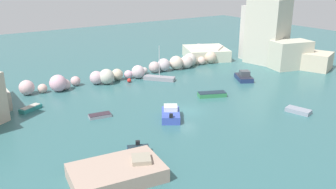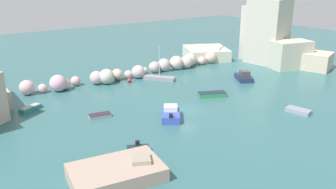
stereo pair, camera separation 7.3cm
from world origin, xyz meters
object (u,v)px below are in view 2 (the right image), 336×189
moored_boat_1 (159,78)px  moored_boat_5 (212,94)px  stone_dock (116,173)px  moored_boat_0 (244,77)px  moored_boat_7 (31,108)px  moored_boat_4 (140,163)px  moored_boat_3 (171,114)px  channel_buoy (129,80)px  moored_boat_6 (100,115)px  moored_boat_2 (298,111)px

moored_boat_1 → moored_boat_5: 11.74m
moored_boat_5 → moored_boat_1: bearing=-57.0°
stone_dock → moored_boat_0: size_ratio=1.71×
moored_boat_7 → moored_boat_4: bearing=75.6°
moored_boat_4 → moored_boat_5: (19.29, 11.93, -0.25)m
moored_boat_3 → moored_boat_7: 19.19m
channel_buoy → moored_boat_0: bearing=-30.2°
stone_dock → channel_buoy: bearing=59.5°
moored_boat_5 → moored_boat_6: size_ratio=1.49×
moored_boat_1 → moored_boat_4: size_ratio=0.88×
channel_buoy → moored_boat_2: size_ratio=0.20×
moored_boat_3 → moored_boat_4: size_ratio=0.67×
moored_boat_5 → moored_boat_6: moored_boat_5 is taller
channel_buoy → moored_boat_4: (-12.41, -25.28, 0.23)m
moored_boat_2 → moored_boat_3: 17.16m
channel_buoy → moored_boat_7: channel_buoy is taller
channel_buoy → moored_boat_7: size_ratio=0.21×
moored_boat_1 → moored_boat_3: bearing=-68.4°
moored_boat_0 → moored_boat_5: moored_boat_0 is taller
stone_dock → moored_boat_2: 27.28m
moored_boat_0 → moored_boat_2: (-5.01, -14.87, -0.31)m
moored_boat_0 → moored_boat_2: 15.69m
moored_boat_7 → channel_buoy: bearing=165.7°
moored_boat_5 → moored_boat_0: bearing=-138.0°
moored_boat_0 → moored_boat_1: size_ratio=0.80×
moored_boat_1 → moored_boat_4: moored_boat_1 is taller
stone_dock → moored_boat_5: (22.05, 12.38, -0.35)m
channel_buoy → moored_boat_1: moored_boat_1 is taller
channel_buoy → moored_boat_4: bearing=-116.2°
moored_boat_6 → stone_dock: bearing=-99.4°
moored_boat_6 → moored_boat_7: (-6.80, 7.43, 0.09)m
channel_buoy → moored_boat_6: channel_buoy is taller
stone_dock → moored_boat_3: 14.89m
moored_boat_0 → moored_boat_4: moored_boat_4 is taller
moored_boat_0 → moored_boat_7: bearing=-70.6°
moored_boat_4 → moored_boat_0: bearing=142.7°
moored_boat_0 → moored_boat_4: size_ratio=0.70×
stone_dock → moored_boat_4: moored_boat_4 is taller
stone_dock → moored_boat_5: stone_dock is taller
moored_boat_0 → moored_boat_3: size_ratio=1.05×
moored_boat_0 → moored_boat_5: bearing=-42.1°
moored_boat_5 → channel_buoy: bearing=-39.2°
moored_boat_0 → moored_boat_1: moored_boat_1 is taller
moored_boat_3 → channel_buoy: bearing=22.7°
moored_boat_2 → moored_boat_5: 12.58m
moored_boat_4 → moored_boat_3: bearing=157.2°
moored_boat_3 → moored_boat_5: size_ratio=1.03×
moored_boat_4 → moored_boat_7: 21.96m
moored_boat_1 → moored_boat_7: (-22.14, -2.08, -0.07)m
channel_buoy → stone_dock: bearing=-120.5°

